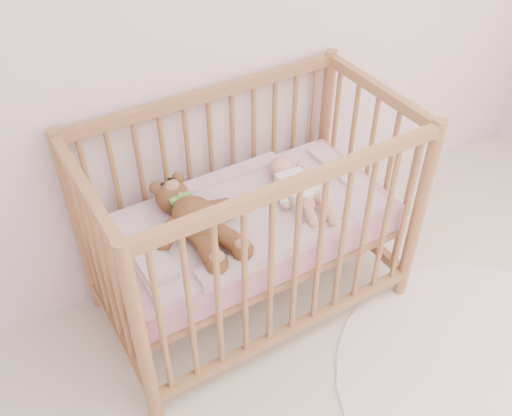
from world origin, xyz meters
TOP-DOWN VIEW (x-y plane):
  - crib at (-0.20, 1.60)m, footprint 1.36×0.76m
  - mattress at (-0.20, 1.60)m, footprint 1.22×0.62m
  - blanket at (-0.20, 1.60)m, footprint 1.10×0.58m
  - baby at (0.02, 1.58)m, footprint 0.28×0.51m
  - teddy_bear at (-0.45, 1.58)m, footprint 0.46×0.61m
  - rug at (0.47, 0.63)m, footprint 1.40×1.40m

SIDE VIEW (x-z plane):
  - rug at x=0.47m, z-range 0.00..0.01m
  - mattress at x=-0.20m, z-range 0.42..0.55m
  - crib at x=-0.20m, z-range 0.00..1.00m
  - blanket at x=-0.20m, z-range 0.53..0.59m
  - baby at x=0.02m, z-range 0.58..0.69m
  - teddy_bear at x=-0.45m, z-range 0.57..0.72m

